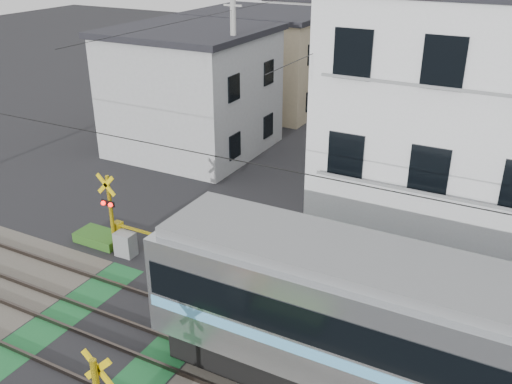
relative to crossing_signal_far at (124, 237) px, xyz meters
The scene contains 9 objects.
ground 4.53m from the crossing_signal_far, 54.71° to the right, with size 120.00×120.00×0.00m, color black.
track_bed 4.53m from the crossing_signal_far, 54.71° to the right, with size 120.00×120.00×0.14m.
crossing_signal_far is the anchor object (origin of this frame).
apartment_block 13.14m from the crossing_signal_far, 27.78° to the left, with size 10.20×8.36×9.30m.
houses_row 22.59m from the crossing_signal_far, 82.74° to the left, with size 22.07×31.35×6.80m.
catenary 9.78m from the crossing_signal_far, 22.86° to the right, with size 60.00×5.04×7.00m.
utility_poles 19.70m from the crossing_signal_far, 85.47° to the left, with size 7.90×42.00×8.00m.
pedestrian 22.14m from the crossing_signal_far, 81.80° to the left, with size 0.58×0.38×1.58m, color black.
weed_patches 5.76m from the crossing_signal_far, 40.76° to the right, with size 10.25×8.80×0.40m.
Camera 1 is at (9.90, -9.79, 10.59)m, focal length 40.00 mm.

